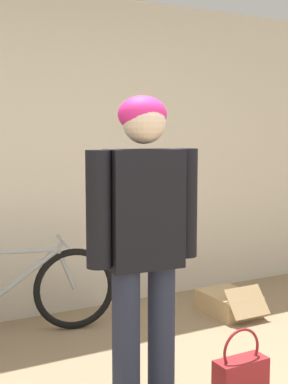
% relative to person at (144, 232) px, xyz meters
% --- Properties ---
extents(wall_back, '(8.00, 0.07, 2.60)m').
position_rel_person_xyz_m(wall_back, '(0.11, 1.80, 0.31)').
color(wall_back, beige).
rests_on(wall_back, ground_plane).
extents(person, '(0.62, 0.24, 1.67)m').
position_rel_person_xyz_m(person, '(0.00, 0.00, 0.00)').
color(person, '#23283D').
rests_on(person, ground_plane).
extents(bicycle, '(1.62, 0.47, 0.70)m').
position_rel_person_xyz_m(bicycle, '(-0.35, 1.45, -0.65)').
color(bicycle, black).
rests_on(bicycle, ground_plane).
extents(handbag, '(0.31, 0.13, 0.42)m').
position_rel_person_xyz_m(handbag, '(0.54, -0.13, -0.85)').
color(handbag, maroon).
rests_on(handbag, ground_plane).
extents(cardboard_box, '(0.36, 0.55, 0.26)m').
position_rel_person_xyz_m(cardboard_box, '(1.39, 1.08, -0.90)').
color(cardboard_box, tan).
rests_on(cardboard_box, ground_plane).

